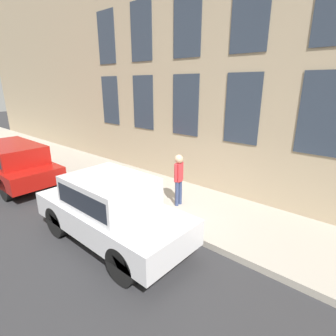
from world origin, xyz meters
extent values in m
plane|color=#2D2D30|center=(0.00, 0.00, 0.00)|extent=(80.00, 80.00, 0.00)
cube|color=#A8A093|center=(1.51, 0.00, 0.09)|extent=(3.02, 60.00, 0.17)
cube|color=tan|center=(3.17, 0.00, 5.62)|extent=(0.30, 40.00, 11.24)
cube|color=#2D3847|center=(3.00, -3.39, 3.18)|extent=(0.03, 1.17, 2.19)
cube|color=#2D3847|center=(3.00, -1.13, 3.18)|extent=(0.03, 1.17, 2.19)
cube|color=#2D3847|center=(3.00, 1.13, 3.18)|extent=(0.03, 1.17, 2.19)
cube|color=#2D3847|center=(3.00, 3.39, 3.18)|extent=(0.03, 1.17, 2.19)
cube|color=#2D3847|center=(3.00, 5.65, 3.18)|extent=(0.03, 1.17, 2.19)
cube|color=#2D3847|center=(3.00, -1.13, 5.91)|extent=(0.03, 1.17, 2.19)
cube|color=#2D3847|center=(3.00, 1.13, 5.91)|extent=(0.03, 1.17, 2.19)
cube|color=#2D3847|center=(3.00, 3.39, 5.91)|extent=(0.03, 1.17, 2.19)
cube|color=#2D3847|center=(3.00, 5.65, 5.91)|extent=(0.03, 1.17, 2.19)
cylinder|color=red|center=(0.61, 0.34, 0.19)|extent=(0.32, 0.32, 0.04)
cylinder|color=red|center=(0.61, 0.34, 0.49)|extent=(0.24, 0.24, 0.64)
sphere|color=maroon|center=(0.61, 0.34, 0.81)|extent=(0.25, 0.25, 0.25)
cylinder|color=black|center=(0.61, 0.34, 0.89)|extent=(0.08, 0.08, 0.10)
cylinder|color=red|center=(0.61, 0.18, 0.57)|extent=(0.09, 0.10, 0.09)
cylinder|color=red|center=(0.61, 0.51, 0.57)|extent=(0.09, 0.10, 0.09)
cylinder|color=navy|center=(1.11, -0.04, 0.58)|extent=(0.12, 0.12, 0.81)
cylinder|color=navy|center=(1.28, -0.04, 0.58)|extent=(0.12, 0.12, 0.81)
cube|color=red|center=(1.20, -0.04, 1.29)|extent=(0.22, 0.15, 0.61)
cylinder|color=red|center=(1.04, -0.04, 1.30)|extent=(0.09, 0.09, 0.58)
cylinder|color=red|center=(1.35, -0.04, 1.30)|extent=(0.09, 0.09, 0.58)
sphere|color=tan|center=(1.20, -0.04, 1.72)|extent=(0.27, 0.27, 0.27)
cylinder|color=black|center=(-2.15, 1.44, 0.42)|extent=(0.24, 0.84, 0.84)
cylinder|color=black|center=(-0.57, 1.44, 0.42)|extent=(0.24, 0.84, 0.84)
cylinder|color=black|center=(-2.15, -1.28, 0.42)|extent=(0.24, 0.84, 0.84)
cylinder|color=black|center=(-0.57, -1.28, 0.42)|extent=(0.24, 0.84, 0.84)
cube|color=silver|center=(-1.36, 0.08, 0.74)|extent=(1.82, 4.38, 0.63)
cube|color=silver|center=(-1.36, 0.08, 1.42)|extent=(1.60, 2.10, 0.73)
cube|color=#1E232D|center=(-1.36, 0.08, 1.42)|extent=(1.61, 1.94, 0.47)
cylinder|color=black|center=(-0.55, 8.12, 0.41)|extent=(0.24, 0.82, 0.82)
cylinder|color=black|center=(-2.23, 4.99, 0.41)|extent=(0.24, 0.82, 0.82)
cylinder|color=black|center=(-0.55, 4.99, 0.41)|extent=(0.24, 0.82, 0.82)
cube|color=#A5140F|center=(-1.39, 6.55, 0.71)|extent=(1.92, 5.04, 0.59)
cube|color=#A5140F|center=(-1.39, 6.43, 1.35)|extent=(1.69, 3.13, 0.69)
cube|color=#1E232D|center=(-1.39, 6.43, 1.35)|extent=(1.70, 2.88, 0.44)
camera|label=1|loc=(-4.90, -4.92, 3.94)|focal=28.00mm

